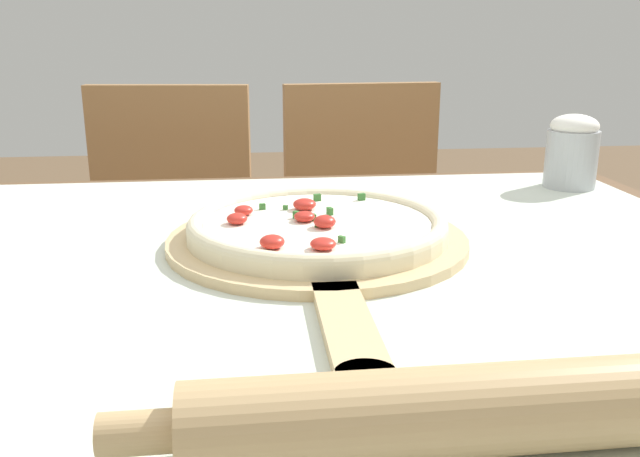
{
  "coord_description": "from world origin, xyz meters",
  "views": [
    {
      "loc": [
        -0.05,
        -0.71,
        0.99
      ],
      "look_at": [
        0.04,
        0.04,
        0.77
      ],
      "focal_mm": 38.0,
      "sensor_mm": 36.0,
      "label": 1
    }
  ],
  "objects_px": {
    "pizza": "(317,226)",
    "flour_cup": "(572,151)",
    "pizza_peel": "(319,246)",
    "rolling_pin": "(433,413)",
    "chair_right": "(369,243)",
    "chair_left": "(168,249)"
  },
  "relations": [
    {
      "from": "pizza",
      "to": "flour_cup",
      "type": "bearing_deg",
      "value": 31.19
    },
    {
      "from": "pizza_peel",
      "to": "rolling_pin",
      "type": "xyz_separation_m",
      "value": [
        0.03,
        -0.41,
        0.02
      ]
    },
    {
      "from": "pizza_peel",
      "to": "pizza",
      "type": "distance_m",
      "value": 0.03
    },
    {
      "from": "chair_right",
      "to": "chair_left",
      "type": "bearing_deg",
      "value": 175.01
    },
    {
      "from": "rolling_pin",
      "to": "chair_left",
      "type": "bearing_deg",
      "value": 104.26
    },
    {
      "from": "chair_right",
      "to": "rolling_pin",
      "type": "bearing_deg",
      "value": -103.57
    },
    {
      "from": "rolling_pin",
      "to": "chair_left",
      "type": "distance_m",
      "value": 1.25
    },
    {
      "from": "chair_left",
      "to": "pizza_peel",
      "type": "bearing_deg",
      "value": -64.49
    },
    {
      "from": "pizza_peel",
      "to": "chair_right",
      "type": "height_order",
      "value": "chair_right"
    },
    {
      "from": "pizza_peel",
      "to": "chair_left",
      "type": "bearing_deg",
      "value": 109.57
    },
    {
      "from": "flour_cup",
      "to": "pizza_peel",
      "type": "bearing_deg",
      "value": -146.91
    },
    {
      "from": "chair_right",
      "to": "flour_cup",
      "type": "xyz_separation_m",
      "value": [
        0.25,
        -0.48,
        0.3
      ]
    },
    {
      "from": "pizza",
      "to": "flour_cup",
      "type": "height_order",
      "value": "flour_cup"
    },
    {
      "from": "pizza_peel",
      "to": "chair_left",
      "type": "height_order",
      "value": "chair_left"
    },
    {
      "from": "pizza",
      "to": "chair_right",
      "type": "xyz_separation_m",
      "value": [
        0.2,
        0.75,
        -0.26
      ]
    },
    {
      "from": "pizza",
      "to": "chair_right",
      "type": "bearing_deg",
      "value": 74.78
    },
    {
      "from": "pizza",
      "to": "rolling_pin",
      "type": "distance_m",
      "value": 0.43
    },
    {
      "from": "pizza_peel",
      "to": "chair_left",
      "type": "xyz_separation_m",
      "value": [
        -0.27,
        0.77,
        -0.25
      ]
    },
    {
      "from": "pizza",
      "to": "chair_left",
      "type": "xyz_separation_m",
      "value": [
        -0.27,
        0.75,
        -0.26
      ]
    },
    {
      "from": "rolling_pin",
      "to": "chair_left",
      "type": "height_order",
      "value": "chair_left"
    },
    {
      "from": "pizza",
      "to": "rolling_pin",
      "type": "bearing_deg",
      "value": -86.48
    },
    {
      "from": "pizza_peel",
      "to": "pizza",
      "type": "height_order",
      "value": "pizza"
    }
  ]
}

